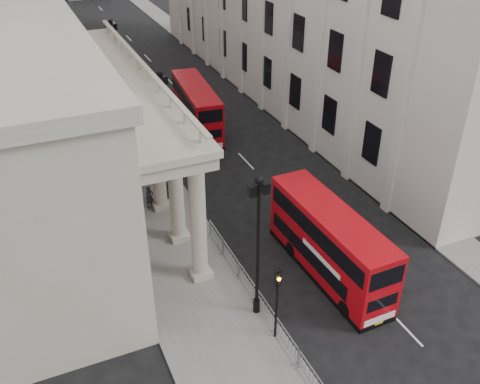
{
  "coord_description": "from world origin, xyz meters",
  "views": [
    {
      "loc": [
        -9.89,
        -14.98,
        20.43
      ],
      "look_at": [
        1.65,
        11.29,
        2.96
      ],
      "focal_mm": 40.0,
      "sensor_mm": 36.0,
      "label": 1
    }
  ],
  "objects_px": {
    "lamp_post_north": "(115,57)",
    "pedestrian_b": "(128,199)",
    "lamp_post_south": "(258,239)",
    "pedestrian_a": "(150,197)",
    "bus_near": "(330,242)",
    "lamp_post_mid": "(163,118)",
    "traffic_light": "(277,292)",
    "bus_far": "(197,107)",
    "pedestrian_c": "(167,192)"
  },
  "relations": [
    {
      "from": "lamp_post_north",
      "to": "pedestrian_b",
      "type": "relative_size",
      "value": 4.94
    },
    {
      "from": "lamp_post_south",
      "to": "pedestrian_a",
      "type": "height_order",
      "value": "lamp_post_south"
    },
    {
      "from": "lamp_post_south",
      "to": "lamp_post_north",
      "type": "height_order",
      "value": "same"
    },
    {
      "from": "lamp_post_south",
      "to": "bus_near",
      "type": "distance_m",
      "value": 6.02
    },
    {
      "from": "pedestrian_a",
      "to": "lamp_post_south",
      "type": "bearing_deg",
      "value": -92.81
    },
    {
      "from": "bus_near",
      "to": "pedestrian_b",
      "type": "xyz_separation_m",
      "value": [
        -9.09,
        11.15,
        -1.25
      ]
    },
    {
      "from": "lamp_post_south",
      "to": "lamp_post_mid",
      "type": "bearing_deg",
      "value": 90.0
    },
    {
      "from": "traffic_light",
      "to": "bus_far",
      "type": "xyz_separation_m",
      "value": [
        4.95,
        25.29,
        -0.92
      ]
    },
    {
      "from": "lamp_post_north",
      "to": "pedestrian_b",
      "type": "xyz_separation_m",
      "value": [
        -3.89,
        -19.5,
        -3.95
      ]
    },
    {
      "from": "traffic_light",
      "to": "bus_near",
      "type": "relative_size",
      "value": 0.44
    },
    {
      "from": "bus_near",
      "to": "bus_far",
      "type": "bearing_deg",
      "value": 89.0
    },
    {
      "from": "pedestrian_c",
      "to": "traffic_light",
      "type": "bearing_deg",
      "value": -53.21
    },
    {
      "from": "pedestrian_a",
      "to": "bus_near",
      "type": "bearing_deg",
      "value": -68.89
    },
    {
      "from": "traffic_light",
      "to": "bus_near",
      "type": "height_order",
      "value": "traffic_light"
    },
    {
      "from": "pedestrian_c",
      "to": "pedestrian_b",
      "type": "bearing_deg",
      "value": -150.27
    },
    {
      "from": "bus_far",
      "to": "pedestrian_c",
      "type": "bearing_deg",
      "value": -113.71
    },
    {
      "from": "lamp_post_north",
      "to": "bus_near",
      "type": "height_order",
      "value": "lamp_post_north"
    },
    {
      "from": "traffic_light",
      "to": "pedestrian_a",
      "type": "height_order",
      "value": "traffic_light"
    },
    {
      "from": "lamp_post_north",
      "to": "pedestrian_b",
      "type": "distance_m",
      "value": 20.27
    },
    {
      "from": "lamp_post_mid",
      "to": "lamp_post_north",
      "type": "xyz_separation_m",
      "value": [
        0.0,
        16.0,
        0.0
      ]
    },
    {
      "from": "traffic_light",
      "to": "lamp_post_south",
      "type": "bearing_deg",
      "value": 92.84
    },
    {
      "from": "pedestrian_b",
      "to": "pedestrian_c",
      "type": "distance_m",
      "value": 2.79
    },
    {
      "from": "lamp_post_mid",
      "to": "pedestrian_c",
      "type": "bearing_deg",
      "value": -106.95
    },
    {
      "from": "bus_far",
      "to": "pedestrian_a",
      "type": "relative_size",
      "value": 5.99
    },
    {
      "from": "bus_near",
      "to": "traffic_light",
      "type": "bearing_deg",
      "value": -147.95
    },
    {
      "from": "pedestrian_b",
      "to": "pedestrian_a",
      "type": "bearing_deg",
      "value": 138.71
    },
    {
      "from": "lamp_post_north",
      "to": "pedestrian_b",
      "type": "bearing_deg",
      "value": -101.27
    },
    {
      "from": "lamp_post_south",
      "to": "lamp_post_north",
      "type": "relative_size",
      "value": 1.0
    },
    {
      "from": "lamp_post_mid",
      "to": "pedestrian_a",
      "type": "bearing_deg",
      "value": -122.55
    },
    {
      "from": "pedestrian_a",
      "to": "bus_far",
      "type": "bearing_deg",
      "value": 41.91
    },
    {
      "from": "lamp_post_mid",
      "to": "pedestrian_c",
      "type": "relative_size",
      "value": 5.02
    },
    {
      "from": "lamp_post_north",
      "to": "traffic_light",
      "type": "xyz_separation_m",
      "value": [
        0.1,
        -34.02,
        -1.8
      ]
    },
    {
      "from": "pedestrian_b",
      "to": "pedestrian_c",
      "type": "height_order",
      "value": "pedestrian_b"
    },
    {
      "from": "bus_far",
      "to": "pedestrian_c",
      "type": "distance_m",
      "value": 12.56
    },
    {
      "from": "lamp_post_south",
      "to": "traffic_light",
      "type": "xyz_separation_m",
      "value": [
        0.1,
        -2.02,
        -1.8
      ]
    },
    {
      "from": "traffic_light",
      "to": "lamp_post_north",
      "type": "bearing_deg",
      "value": 90.17
    },
    {
      "from": "lamp_post_mid",
      "to": "traffic_light",
      "type": "height_order",
      "value": "lamp_post_mid"
    },
    {
      "from": "lamp_post_north",
      "to": "bus_far",
      "type": "relative_size",
      "value": 0.84
    },
    {
      "from": "lamp_post_mid",
      "to": "bus_far",
      "type": "distance_m",
      "value": 9.26
    },
    {
      "from": "lamp_post_mid",
      "to": "pedestrian_c",
      "type": "xyz_separation_m",
      "value": [
        -1.1,
        -3.61,
        -3.96
      ]
    },
    {
      "from": "lamp_post_mid",
      "to": "traffic_light",
      "type": "bearing_deg",
      "value": -89.68
    },
    {
      "from": "traffic_light",
      "to": "bus_near",
      "type": "bearing_deg",
      "value": 33.47
    },
    {
      "from": "lamp_post_mid",
      "to": "bus_far",
      "type": "relative_size",
      "value": 0.84
    },
    {
      "from": "lamp_post_south",
      "to": "pedestrian_a",
      "type": "xyz_separation_m",
      "value": [
        -2.43,
        12.19,
        -3.97
      ]
    },
    {
      "from": "lamp_post_north",
      "to": "pedestrian_c",
      "type": "bearing_deg",
      "value": -93.21
    },
    {
      "from": "pedestrian_b",
      "to": "lamp_post_north",
      "type": "bearing_deg",
      "value": -130.43
    },
    {
      "from": "pedestrian_a",
      "to": "pedestrian_c",
      "type": "relative_size",
      "value": 1.0
    },
    {
      "from": "lamp_post_south",
      "to": "lamp_post_mid",
      "type": "distance_m",
      "value": 16.0
    },
    {
      "from": "bus_far",
      "to": "pedestrian_a",
      "type": "bearing_deg",
      "value": -118.26
    },
    {
      "from": "bus_far",
      "to": "bus_near",
      "type": "bearing_deg",
      "value": -83.83
    }
  ]
}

